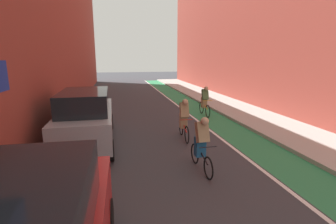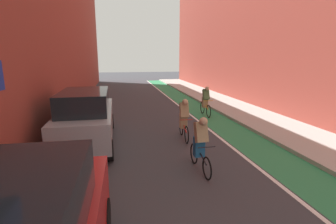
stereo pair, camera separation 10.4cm
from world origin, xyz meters
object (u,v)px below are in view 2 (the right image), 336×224
(cyclist_trailing, at_px, (184,119))
(cyclist_far, at_px, (206,101))
(cyclist_mid, at_px, (200,142))
(parked_suv_silver, at_px, (86,117))

(cyclist_trailing, height_order, cyclist_far, cyclist_far)
(cyclist_mid, distance_m, cyclist_far, 6.99)
(cyclist_mid, xyz_separation_m, cyclist_trailing, (0.27, 2.80, -0.03))
(cyclist_trailing, bearing_deg, parked_suv_silver, 177.46)
(parked_suv_silver, distance_m, cyclist_far, 6.82)
(cyclist_mid, relative_size, cyclist_far, 0.96)
(cyclist_mid, bearing_deg, cyclist_trailing, 84.53)
(parked_suv_silver, bearing_deg, cyclist_mid, -41.55)
(cyclist_mid, distance_m, cyclist_trailing, 2.81)
(cyclist_trailing, bearing_deg, cyclist_mid, -95.47)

